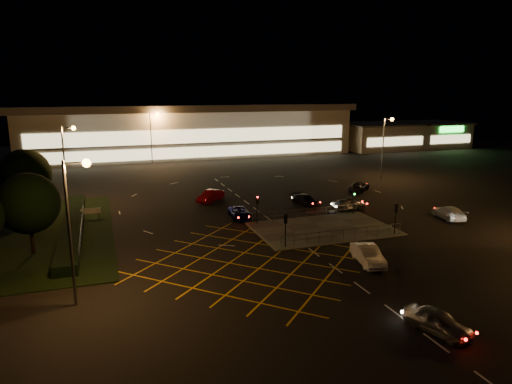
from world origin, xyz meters
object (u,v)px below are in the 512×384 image
object	(u,v)px
signal_se	(396,212)
car_circ_red	(211,196)
car_queue_white	(368,255)
car_far_dkgrey	(306,200)
signal_nw	(257,203)
signal_sw	(285,223)
car_left_blue	(240,213)
car_east_grey	(359,186)
car_right_silver	(349,204)
car_near_silver	(438,321)
signal_ne	(354,195)
car_approach_white	(449,212)

from	to	relation	value
signal_se	car_circ_red	world-z (taller)	signal_se
car_queue_white	car_far_dkgrey	distance (m)	20.43
signal_nw	car_circ_red	size ratio (longest dim) A/B	0.69
signal_sw	car_left_blue	world-z (taller)	signal_sw
signal_nw	car_far_dkgrey	distance (m)	10.87
car_left_blue	car_east_grey	xyz separation A→B (m)	(20.76, 8.31, 0.02)
car_right_silver	car_circ_red	xyz separation A→B (m)	(-15.25, 9.40, 0.05)
car_circ_red	car_east_grey	size ratio (longest dim) A/B	0.98
car_near_silver	car_left_blue	world-z (taller)	car_near_silver
signal_ne	car_left_blue	distance (m)	13.52
signal_nw	car_left_blue	size ratio (longest dim) A/B	0.70
car_near_silver	car_queue_white	size ratio (longest dim) A/B	0.89
car_near_silver	car_east_grey	bearing A→B (deg)	47.47
car_right_silver	car_east_grey	distance (m)	11.12
signal_se	car_right_silver	size ratio (longest dim) A/B	0.77
signal_sw	signal_nw	xyz separation A→B (m)	(0.00, 7.99, 0.00)
signal_ne	car_near_silver	world-z (taller)	signal_ne
car_circ_red	car_left_blue	bearing A→B (deg)	-35.98
car_far_dkgrey	car_circ_red	size ratio (longest dim) A/B	0.97
car_near_silver	car_left_blue	bearing A→B (deg)	80.30
signal_ne	car_far_dkgrey	size ratio (longest dim) A/B	0.71
signal_sw	signal_se	bearing A→B (deg)	-180.00
signal_nw	car_right_silver	bearing A→B (deg)	10.94
signal_ne	car_queue_white	world-z (taller)	signal_ne
car_far_dkgrey	car_approach_white	world-z (taller)	car_approach_white
signal_se	car_near_silver	xyz separation A→B (m)	(-9.13, -17.05, -1.65)
car_queue_white	car_approach_white	bearing A→B (deg)	40.24
signal_sw	car_left_blue	bearing A→B (deg)	-84.43
car_near_silver	car_approach_white	world-z (taller)	car_approach_white
signal_se	car_queue_white	size ratio (longest dim) A/B	0.67
car_near_silver	car_approach_white	xyz separation A→B (m)	(18.59, 20.09, 0.01)
signal_ne	car_right_silver	size ratio (longest dim) A/B	0.77
signal_se	signal_sw	bearing A→B (deg)	0.00
signal_sw	car_left_blue	size ratio (longest dim) A/B	0.70
car_left_blue	car_right_silver	size ratio (longest dim) A/B	1.10
car_left_blue	car_approach_white	distance (m)	23.90
car_far_dkgrey	car_approach_white	distance (m)	16.90
signal_nw	car_east_grey	distance (m)	22.77
signal_ne	car_far_dkgrey	bearing A→B (deg)	117.57
signal_se	car_approach_white	xyz separation A→B (m)	(9.47, 3.04, -1.64)
signal_se	car_near_silver	distance (m)	19.41
car_circ_red	car_east_grey	distance (m)	22.04
signal_ne	car_right_silver	world-z (taller)	signal_ne
car_near_silver	car_right_silver	xyz separation A→B (m)	(10.04, 27.53, -0.01)
car_left_blue	car_near_silver	bearing A→B (deg)	-77.30
car_right_silver	car_far_dkgrey	bearing A→B (deg)	51.52
signal_ne	car_east_grey	bearing A→B (deg)	55.79
signal_sw	car_approach_white	xyz separation A→B (m)	(21.47, 3.04, -1.64)
signal_sw	car_circ_red	world-z (taller)	signal_sw
signal_sw	car_far_dkgrey	xyz separation A→B (m)	(8.76, 14.19, -1.72)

